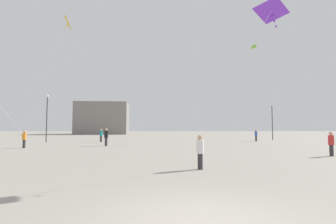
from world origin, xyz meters
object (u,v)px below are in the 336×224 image
Objects in this scene: kite_amber_delta at (67,24)px; building_left_hall at (104,119)px; person_in_teal at (101,135)px; kite_lime_diamond at (254,47)px; person_in_red at (331,143)px; person_in_blue at (256,135)px; person_in_black at (106,136)px; kite_violet_delta at (270,13)px; lamppost_east at (47,111)px; person_in_orange at (24,138)px; lamppost_west at (272,116)px; person_in_white at (200,150)px.

kite_amber_delta reaches higher than building_left_hall.
kite_lime_diamond is at bearing 126.88° from person_in_teal.
person_in_blue is at bearing 71.41° from person_in_red.
person_in_black is 1.12× the size of person_in_red.
kite_violet_delta reaches higher than person_in_teal.
kite_lime_diamond reaches higher than kite_amber_delta.
kite_lime_diamond is at bearing 11.10° from lamppost_east.
kite_amber_delta is 1.54× the size of kite_violet_delta.
building_left_hall reaches higher than person_in_blue.
person_in_red is 0.91× the size of person_in_teal.
person_in_teal is (-21.68, -0.97, 0.08)m from person_in_blue.
person_in_blue is 0.26× the size of kite_violet_delta.
person_in_red is 0.25× the size of kite_violet_delta.
person_in_teal is 0.18× the size of kite_amber_delta.
person_in_blue is 26.46m from kite_violet_delta.
person_in_teal is (-19.50, 17.94, 0.09)m from person_in_red.
person_in_red is at bearing -98.95° from kite_lime_diamond.
person_in_orange is at bearing -151.67° from kite_lime_diamond.
person_in_orange is 34.68m from kite_lime_diamond.
lamppost_east is 33.29m from lamppost_west.
kite_amber_delta reaches higher than person_in_teal.
person_in_white is 25.06m from person_in_teal.
person_in_blue is 19.04m from person_in_red.
person_in_blue is 27.76m from kite_amber_delta.
person_in_red is 0.10× the size of building_left_hall.
person_in_blue is 0.29× the size of lamppost_west.
kite_amber_delta is at bearing -141.13° from kite_lime_diamond.
person_in_orange is 19.47m from person_in_white.
person_in_teal is (4.85, 10.24, 0.07)m from person_in_orange.
lamppost_west is at bearing 35.89° from kite_amber_delta.
person_in_white is 0.10× the size of building_left_hall.
kite_violet_delta reaches higher than person_in_black.
building_left_hall reaches higher than person_in_orange.
lamppost_west reaches higher than person_in_blue.
person_in_red is 10.95m from person_in_white.
kite_violet_delta is at bearing -166.43° from person_in_black.
person_in_teal is at bearing 8.77° from lamppost_east.
person_in_teal reaches higher than person_in_orange.
person_in_red is (17.20, -10.28, -0.11)m from person_in_black.
lamppost_east is (-7.04, 12.59, -6.55)m from kite_amber_delta.
person_in_teal is at bearing 67.13° from person_in_blue.
kite_amber_delta is 32.46m from lamppost_west.
kite_lime_diamond reaches higher than person_in_black.
lamppost_west is (4.20, 3.98, 2.89)m from person_in_blue.
person_in_red is (-2.18, -18.91, -0.00)m from person_in_blue.
lamppost_west is (36.01, -42.30, -1.09)m from building_left_hall.
lamppost_west is at bearing -154.39° from person_in_white.
person_in_teal reaches higher than person_in_white.
person_in_blue is at bearing -55.50° from building_left_hall.
kite_amber_delta is (-19.33, 4.30, 9.73)m from person_in_red.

